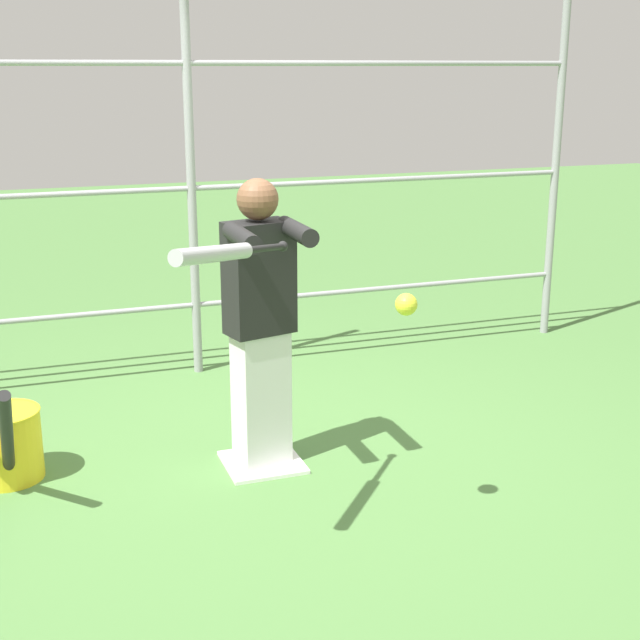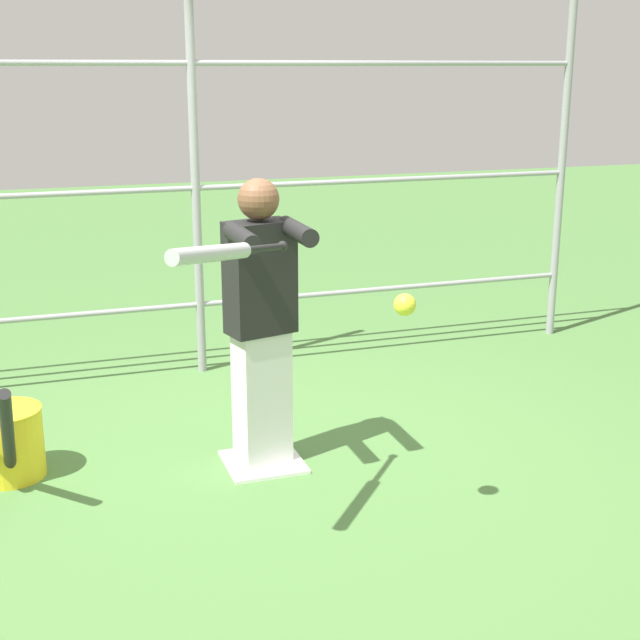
{
  "view_description": "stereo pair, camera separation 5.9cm",
  "coord_description": "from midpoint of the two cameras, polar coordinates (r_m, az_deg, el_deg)",
  "views": [
    {
      "loc": [
        1.18,
        4.19,
        2.04
      ],
      "look_at": [
        -0.2,
        0.36,
        0.87
      ],
      "focal_mm": 50.0,
      "sensor_mm": 36.0,
      "label": 1
    },
    {
      "loc": [
        1.12,
        4.21,
        2.04
      ],
      "look_at": [
        -0.2,
        0.36,
        0.87
      ],
      "focal_mm": 50.0,
      "sensor_mm": 36.0,
      "label": 2
    }
  ],
  "objects": [
    {
      "name": "home_plate",
      "position": [
        4.8,
        -3.29,
        -9.06
      ],
      "size": [
        0.4,
        0.4,
        0.02
      ],
      "color": "white",
      "rests_on": "ground"
    },
    {
      "name": "fence_backstop",
      "position": [
        5.96,
        -7.68,
        8.36
      ],
      "size": [
        5.64,
        0.06,
        2.53
      ],
      "color": "#939399",
      "rests_on": "ground"
    },
    {
      "name": "softball_in_flight",
      "position": [
        3.78,
        5.9,
        0.98
      ],
      "size": [
        0.1,
        0.1,
        0.1
      ],
      "color": "yellow"
    },
    {
      "name": "bat_bucket",
      "position": [
        4.81,
        -19.16,
        -7.32
      ],
      "size": [
        0.57,
        0.8,
        0.8
      ],
      "color": "yellow",
      "rests_on": "ground"
    },
    {
      "name": "batter",
      "position": [
        4.51,
        -3.4,
        0.22
      ],
      "size": [
        0.38,
        0.57,
        1.51
      ],
      "color": "silver",
      "rests_on": "ground"
    },
    {
      "name": "ground_plane",
      "position": [
        4.81,
        -3.28,
        -9.17
      ],
      "size": [
        24.0,
        24.0,
        0.0
      ],
      "primitive_type": "plane",
      "color": "#4C7A3D"
    },
    {
      "name": "baseball_bat_swinging",
      "position": [
        3.54,
        -5.9,
        4.31
      ],
      "size": [
        0.66,
        0.72,
        0.18
      ],
      "color": "black"
    }
  ]
}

